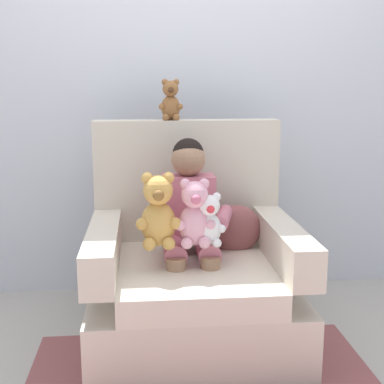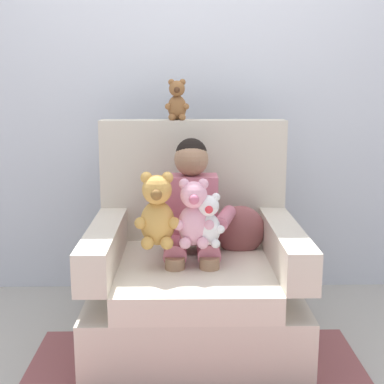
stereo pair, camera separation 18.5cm
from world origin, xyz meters
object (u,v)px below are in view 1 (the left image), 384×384
(seated_child, at_px, (190,214))
(plush_honey, at_px, (158,212))
(armchair, at_px, (193,274))
(plush_brown_on_backrest, at_px, (171,101))
(throw_pillow, at_px, (236,229))
(plush_white, at_px, (209,221))
(plush_pink, at_px, (195,215))

(seated_child, distance_m, plush_honey, 0.25)
(armchair, xyz_separation_m, plush_brown_on_backrest, (-0.08, 0.33, 0.85))
(plush_honey, bearing_deg, throw_pillow, 51.25)
(throw_pillow, bearing_deg, seated_child, -158.60)
(armchair, distance_m, plush_honey, 0.44)
(plush_white, relative_size, throw_pillow, 0.96)
(armchair, bearing_deg, throw_pillow, 26.07)
(seated_child, relative_size, plush_honey, 2.37)
(plush_white, bearing_deg, plush_brown_on_backrest, 107.61)
(plush_pink, height_order, plush_white, plush_pink)
(plush_honey, bearing_deg, plush_pink, 16.98)
(armchair, relative_size, throw_pillow, 4.11)
(plush_pink, distance_m, plush_white, 0.07)
(seated_child, bearing_deg, plush_pink, -85.65)
(plush_honey, relative_size, throw_pillow, 1.34)
(seated_child, height_order, plush_brown_on_backrest, plush_brown_on_backrest)
(plush_brown_on_backrest, bearing_deg, armchair, -74.22)
(plush_white, xyz_separation_m, plush_honey, (-0.23, 0.00, 0.05))
(plush_brown_on_backrest, xyz_separation_m, throw_pillow, (0.32, -0.22, -0.65))
(plush_honey, relative_size, plush_brown_on_backrest, 1.60)
(plush_white, relative_size, plush_brown_on_backrest, 1.15)
(armchair, xyz_separation_m, plush_white, (0.06, -0.17, 0.32))
(plush_brown_on_backrest, relative_size, throw_pillow, 0.83)
(plush_pink, xyz_separation_m, plush_brown_on_backrest, (-0.08, 0.50, 0.50))
(seated_child, relative_size, plush_pink, 2.61)
(armchair, bearing_deg, seated_child, 125.40)
(armchair, height_order, throw_pillow, armchair)
(seated_child, bearing_deg, armchair, -52.40)
(plush_pink, distance_m, throw_pillow, 0.40)
(throw_pillow, bearing_deg, plush_brown_on_backrest, 145.97)
(plush_white, height_order, plush_honey, plush_honey)
(plush_brown_on_backrest, bearing_deg, plush_pink, -79.49)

